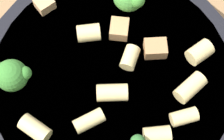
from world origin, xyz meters
TOP-DOWN VIEW (x-y plane):
  - ground_plane at (0.00, 0.00)m, footprint 2.00×2.00m
  - pasta_bowl at (0.00, 0.00)m, footprint 0.26×0.26m
  - broccoli_floret_2 at (0.05, 0.07)m, footprint 0.03×0.03m
  - rigatoni_0 at (-0.04, -0.08)m, footprint 0.02×0.02m
  - rigatoni_1 at (-0.07, 0.01)m, footprint 0.03×0.03m
  - rigatoni_3 at (-0.02, 0.05)m, footprint 0.02×0.03m
  - rigatoni_4 at (0.00, -0.02)m, footprint 0.02×0.03m
  - rigatoni_5 at (-0.02, 0.01)m, footprint 0.03×0.03m
  - rigatoni_6 at (0.00, 0.09)m, footprint 0.03×0.02m
  - rigatoni_7 at (0.04, -0.01)m, footprint 0.03×0.03m
  - rigatoni_8 at (-0.07, -0.02)m, footprint 0.02×0.03m
  - rigatoni_9 at (-0.06, -0.05)m, footprint 0.02×0.03m
  - chicken_chunk_1 at (-0.01, -0.05)m, footprint 0.03×0.03m
  - chicken_chunk_2 at (0.03, -0.03)m, footprint 0.03×0.03m
  - chicken_chunk_3 at (0.10, 0.01)m, footprint 0.02×0.02m

SIDE VIEW (x-z plane):
  - ground_plane at x=0.00m, z-range 0.00..0.00m
  - pasta_bowl at x=0.00m, z-range 0.00..0.04m
  - chicken_chunk_3 at x=0.10m, z-range 0.03..0.05m
  - chicken_chunk_2 at x=0.03m, z-range 0.03..0.05m
  - rigatoni_3 at x=-0.02m, z-range 0.03..0.05m
  - rigatoni_8 at x=-0.07m, z-range 0.03..0.05m
  - chicken_chunk_1 at x=-0.01m, z-range 0.03..0.05m
  - rigatoni_4 at x=0.00m, z-range 0.03..0.05m
  - rigatoni_6 at x=0.00m, z-range 0.03..0.05m
  - rigatoni_9 at x=-0.06m, z-range 0.03..0.05m
  - rigatoni_1 at x=-0.07m, z-range 0.03..0.05m
  - rigatoni_5 at x=-0.02m, z-range 0.03..0.05m
  - rigatoni_0 at x=-0.04m, z-range 0.03..0.05m
  - rigatoni_7 at x=0.04m, z-range 0.03..0.05m
  - broccoli_floret_2 at x=0.05m, z-range 0.04..0.07m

